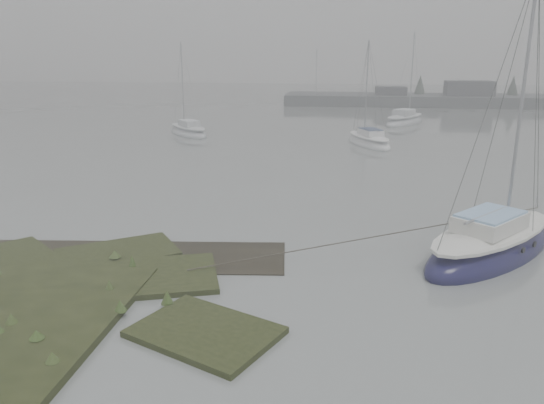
{
  "coord_description": "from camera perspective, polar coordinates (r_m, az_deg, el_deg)",
  "views": [
    {
      "loc": [
        3.78,
        -12.26,
        6.98
      ],
      "look_at": [
        1.38,
        5.78,
        1.8
      ],
      "focal_mm": 35.0,
      "sensor_mm": 36.0,
      "label": 1
    }
  ],
  "objects": [
    {
      "name": "ground",
      "position": [
        43.0,
        2.44,
        6.53
      ],
      "size": [
        160.0,
        160.0,
        0.0
      ],
      "primitive_type": "plane",
      "color": "slate",
      "rests_on": "ground"
    },
    {
      "name": "far_shoreline",
      "position": [
        77.9,
        25.17,
        9.9
      ],
      "size": [
        60.0,
        8.0,
        4.15
      ],
      "color": "#4C4F51",
      "rests_on": "ground"
    },
    {
      "name": "sailboat_main",
      "position": [
        20.36,
        22.49,
        -4.45
      ],
      "size": [
        6.81,
        7.26,
        10.59
      ],
      "rotation": [
        0.0,
        0.0,
        -0.72
      ],
      "color": "#121137",
      "rests_on": "ground"
    },
    {
      "name": "sailboat_white",
      "position": [
        41.81,
        10.36,
        6.38
      ],
      "size": [
        4.25,
        6.25,
        8.43
      ],
      "rotation": [
        0.0,
        0.0,
        0.43
      ],
      "color": "silver",
      "rests_on": "ground"
    },
    {
      "name": "sailboat_far_a",
      "position": [
        46.91,
        -8.99,
        7.46
      ],
      "size": [
        5.34,
        5.75,
        8.35
      ],
      "rotation": [
        0.0,
        0.0,
        0.71
      ],
      "color": "silver",
      "rests_on": "ground"
    },
    {
      "name": "sailboat_far_b",
      "position": [
        55.1,
        14.08,
        8.45
      ],
      "size": [
        5.46,
        6.92,
        9.55
      ],
      "rotation": [
        0.0,
        0.0,
        -0.56
      ],
      "color": "silver",
      "rests_on": "ground"
    },
    {
      "name": "sailboat_far_c",
      "position": [
        73.11,
        5.19,
        10.54
      ],
      "size": [
        5.7,
        4.58,
        7.9
      ],
      "rotation": [
        0.0,
        0.0,
        1.0
      ],
      "color": "silver",
      "rests_on": "ground"
    }
  ]
}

